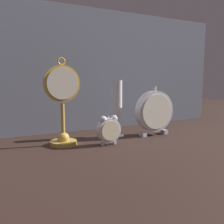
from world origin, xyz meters
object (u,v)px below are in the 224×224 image
at_px(mantel_clock_silver, 154,111).
at_px(champagne_flute, 118,102).
at_px(alarm_clock_twin_bell, 109,129).
at_px(pocket_watch_on_stand, 63,107).

xyz_separation_m(mantel_clock_silver, champagne_flute, (-0.15, 0.06, 0.04)).
distance_m(alarm_clock_twin_bell, champagne_flute, 0.17).
xyz_separation_m(pocket_watch_on_stand, champagne_flute, (0.25, 0.03, 0.00)).
bearing_deg(pocket_watch_on_stand, champagne_flute, 7.48).
relative_size(alarm_clock_twin_bell, champagne_flute, 0.46).
distance_m(mantel_clock_silver, champagne_flute, 0.17).
height_order(pocket_watch_on_stand, mantel_clock_silver, pocket_watch_on_stand).
height_order(pocket_watch_on_stand, champagne_flute, pocket_watch_on_stand).
distance_m(alarm_clock_twin_bell, mantel_clock_silver, 0.26).
xyz_separation_m(pocket_watch_on_stand, mantel_clock_silver, (0.40, -0.03, -0.04)).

